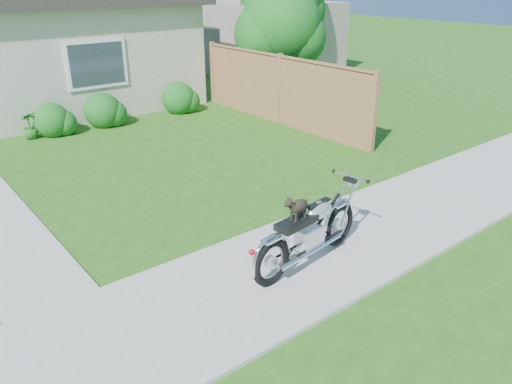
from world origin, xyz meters
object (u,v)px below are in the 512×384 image
potted_plant_right (30,126)px  tree_near (285,29)px  tree_far (287,1)px  motorcycle_with_dog (310,230)px  fence (280,89)px

potted_plant_right → tree_near: bearing=-10.8°
tree_far → motorcycle_with_dog: 13.97m
potted_plant_right → fence: bearing=-25.4°
tree_near → tree_far: (2.92, 3.18, 0.59)m
fence → motorcycle_with_dog: 7.49m
tree_near → motorcycle_with_dog: 9.62m
tree_near → potted_plant_right: size_ratio=5.40×
tree_near → motorcycle_with_dog: size_ratio=1.65×
fence → tree_near: size_ratio=1.81×
fence → tree_far: (4.33, 4.59, 1.99)m
fence → tree_near: tree_near is taller
tree_far → potted_plant_right: bearing=-170.1°
motorcycle_with_dog → tree_near: bearing=43.4°
fence → motorcycle_with_dog: fence is taller
fence → tree_near: 2.43m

